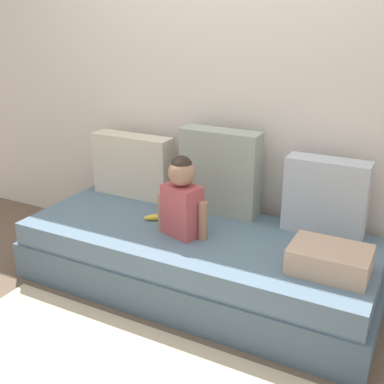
{
  "coord_description": "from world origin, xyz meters",
  "views": [
    {
      "loc": [
        1.18,
        -2.32,
        1.63
      ],
      "look_at": [
        -0.03,
        0.0,
        0.64
      ],
      "focal_mm": 44.07,
      "sensor_mm": 36.0,
      "label": 1
    }
  ],
  "objects_px": {
    "banana": "(157,217)",
    "folded_blanket": "(330,260)",
    "throw_pillow_left": "(133,166)",
    "throw_pillow_right": "(325,197)",
    "couch": "(196,260)",
    "toddler": "(182,197)",
    "throw_pillow_center": "(220,172)"
  },
  "relations": [
    {
      "from": "couch",
      "to": "throw_pillow_right",
      "type": "height_order",
      "value": "throw_pillow_right"
    },
    {
      "from": "throw_pillow_right",
      "to": "folded_blanket",
      "type": "relative_size",
      "value": 1.19
    },
    {
      "from": "throw_pillow_left",
      "to": "toddler",
      "type": "bearing_deg",
      "value": -33.55
    },
    {
      "from": "banana",
      "to": "couch",
      "type": "bearing_deg",
      "value": -6.07
    },
    {
      "from": "throw_pillow_left",
      "to": "toddler",
      "type": "relative_size",
      "value": 1.22
    },
    {
      "from": "throw_pillow_center",
      "to": "throw_pillow_left",
      "type": "bearing_deg",
      "value": 180.0
    },
    {
      "from": "throw_pillow_center",
      "to": "toddler",
      "type": "height_order",
      "value": "throw_pillow_center"
    },
    {
      "from": "banana",
      "to": "folded_blanket",
      "type": "distance_m",
      "value": 1.13
    },
    {
      "from": "throw_pillow_left",
      "to": "throw_pillow_right",
      "type": "xyz_separation_m",
      "value": [
        1.37,
        0.0,
        0.01
      ]
    },
    {
      "from": "couch",
      "to": "folded_blanket",
      "type": "xyz_separation_m",
      "value": [
        0.82,
        -0.11,
        0.27
      ]
    },
    {
      "from": "toddler",
      "to": "throw_pillow_right",
      "type": "bearing_deg",
      "value": 29.58
    },
    {
      "from": "couch",
      "to": "throw_pillow_center",
      "type": "relative_size",
      "value": 3.97
    },
    {
      "from": "toddler",
      "to": "banana",
      "type": "bearing_deg",
      "value": 156.2
    },
    {
      "from": "couch",
      "to": "throw_pillow_right",
      "type": "xyz_separation_m",
      "value": [
        0.68,
        0.34,
        0.43
      ]
    },
    {
      "from": "throw_pillow_center",
      "to": "throw_pillow_right",
      "type": "height_order",
      "value": "throw_pillow_center"
    },
    {
      "from": "throw_pillow_right",
      "to": "toddler",
      "type": "bearing_deg",
      "value": -150.42
    },
    {
      "from": "throw_pillow_left",
      "to": "banana",
      "type": "xyz_separation_m",
      "value": [
        0.39,
        -0.31,
        -0.2
      ]
    },
    {
      "from": "couch",
      "to": "toddler",
      "type": "distance_m",
      "value": 0.45
    },
    {
      "from": "couch",
      "to": "throw_pillow_center",
      "type": "bearing_deg",
      "value": 90.0
    },
    {
      "from": "banana",
      "to": "folded_blanket",
      "type": "bearing_deg",
      "value": -7.25
    },
    {
      "from": "throw_pillow_right",
      "to": "couch",
      "type": "bearing_deg",
      "value": -153.36
    },
    {
      "from": "banana",
      "to": "folded_blanket",
      "type": "height_order",
      "value": "folded_blanket"
    },
    {
      "from": "throw_pillow_left",
      "to": "folded_blanket",
      "type": "height_order",
      "value": "throw_pillow_left"
    },
    {
      "from": "throw_pillow_right",
      "to": "banana",
      "type": "bearing_deg",
      "value": -162.33
    },
    {
      "from": "couch",
      "to": "toddler",
      "type": "xyz_separation_m",
      "value": [
        -0.05,
        -0.08,
        0.44
      ]
    },
    {
      "from": "couch",
      "to": "throw_pillow_center",
      "type": "distance_m",
      "value": 0.59
    },
    {
      "from": "couch",
      "to": "banana",
      "type": "relative_size",
      "value": 12.98
    },
    {
      "from": "folded_blanket",
      "to": "banana",
      "type": "bearing_deg",
      "value": 172.75
    },
    {
      "from": "throw_pillow_right",
      "to": "folded_blanket",
      "type": "height_order",
      "value": "throw_pillow_right"
    },
    {
      "from": "throw_pillow_center",
      "to": "throw_pillow_right",
      "type": "bearing_deg",
      "value": 0.0
    },
    {
      "from": "couch",
      "to": "throw_pillow_right",
      "type": "distance_m",
      "value": 0.88
    },
    {
      "from": "couch",
      "to": "banana",
      "type": "distance_m",
      "value": 0.37
    }
  ]
}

